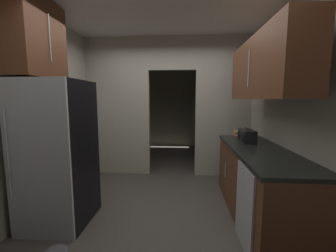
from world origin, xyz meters
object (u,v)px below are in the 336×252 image
object	(u,v)px
dishwasher	(244,207)
book_stack	(238,134)
boombox	(247,136)
refrigerator	(58,153)

from	to	relation	value
dishwasher	book_stack	xyz separation A→B (m)	(0.27, 1.46, 0.52)
dishwasher	boombox	xyz separation A→B (m)	(0.29, 1.01, 0.57)
refrigerator	boombox	world-z (taller)	refrigerator
refrigerator	boombox	distance (m)	2.53
book_stack	boombox	bearing A→B (deg)	-87.29
refrigerator	book_stack	distance (m)	2.67
boombox	refrigerator	bearing A→B (deg)	-163.71
boombox	book_stack	xyz separation A→B (m)	(-0.02, 0.45, -0.05)
dishwasher	boombox	bearing A→B (deg)	73.97
refrigerator	book_stack	xyz separation A→B (m)	(2.41, 1.16, 0.08)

